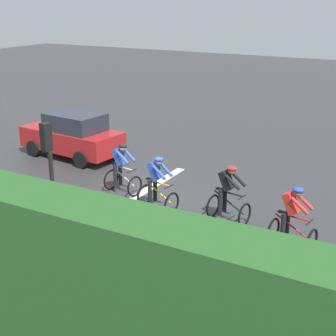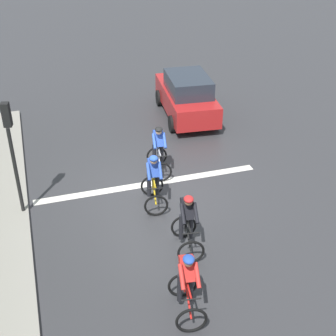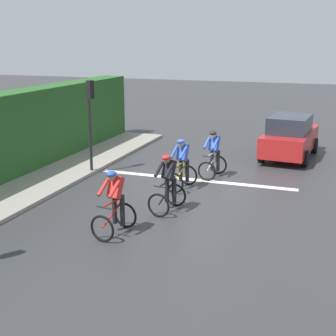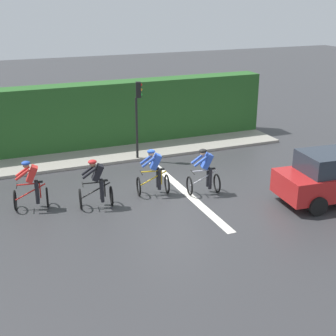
% 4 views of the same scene
% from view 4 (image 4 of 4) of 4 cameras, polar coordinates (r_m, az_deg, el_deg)
% --- Properties ---
extents(ground_plane, '(80.00, 80.00, 0.00)m').
position_cam_4_polar(ground_plane, '(16.89, 0.71, -2.94)').
color(ground_plane, '#333335').
extents(sidewalk_kerb, '(2.80, 18.03, 0.12)m').
position_cam_4_polar(sidewalk_kerb, '(20.81, -9.85, 1.48)').
color(sidewalk_kerb, gray).
rests_on(sidewalk_kerb, ground).
extents(stone_wall_low, '(0.44, 18.03, 0.44)m').
position_cam_4_polar(stone_wall_low, '(21.60, -10.42, 2.59)').
color(stone_wall_low, gray).
rests_on(stone_wall_low, ground).
extents(hedge_wall, '(1.10, 18.03, 2.96)m').
position_cam_4_polar(hedge_wall, '(21.55, -10.80, 6.00)').
color(hedge_wall, '#265623').
rests_on(hedge_wall, ground).
extents(road_marking_stop_line, '(7.00, 0.30, 0.01)m').
position_cam_4_polar(road_marking_stop_line, '(17.03, 1.91, -2.73)').
color(road_marking_stop_line, silver).
rests_on(road_marking_stop_line, ground).
extents(cyclist_lead, '(0.83, 1.17, 1.66)m').
position_cam_4_polar(cyclist_lead, '(15.98, -16.20, -2.08)').
color(cyclist_lead, black).
rests_on(cyclist_lead, ground).
extents(cyclist_second, '(0.83, 1.17, 1.66)m').
position_cam_4_polar(cyclist_second, '(15.63, -8.64, -1.98)').
color(cyclist_second, black).
rests_on(cyclist_second, ground).
extents(cyclist_mid, '(0.84, 1.17, 1.66)m').
position_cam_4_polar(cyclist_mid, '(16.46, -1.71, -0.59)').
color(cyclist_mid, black).
rests_on(cyclist_mid, ground).
extents(cyclist_fourth, '(0.83, 1.17, 1.66)m').
position_cam_4_polar(cyclist_fourth, '(16.56, 4.46, -0.52)').
color(cyclist_fourth, black).
rests_on(cyclist_fourth, ground).
extents(car_red, '(2.16, 4.23, 1.76)m').
position_cam_4_polar(car_red, '(16.88, 19.61, -0.98)').
color(car_red, '#B21E1E').
rests_on(car_red, ground).
extents(traffic_light_near_crossing, '(0.24, 0.31, 3.34)m').
position_cam_4_polar(traffic_light_near_crossing, '(19.54, -3.67, 7.11)').
color(traffic_light_near_crossing, black).
rests_on(traffic_light_near_crossing, ground).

